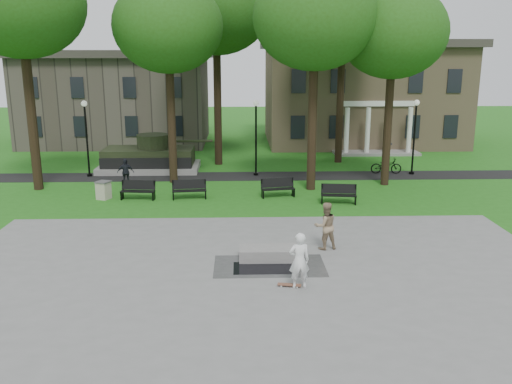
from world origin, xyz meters
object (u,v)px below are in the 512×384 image
(cyclist, at_px, (386,160))
(trash_bin, at_px, (104,190))
(concrete_block, at_px, (269,253))
(friend_watching, at_px, (325,226))
(park_bench_0, at_px, (138,190))
(skateboarder, at_px, (299,260))

(cyclist, relative_size, trash_bin, 2.24)
(concrete_block, relative_size, friend_watching, 1.17)
(park_bench_0, bearing_deg, friend_watching, -36.03)
(concrete_block, bearing_deg, friend_watching, 24.76)
(park_bench_0, xyz_separation_m, trash_bin, (-1.83, 0.11, -0.04))
(park_bench_0, bearing_deg, concrete_block, -48.02)
(cyclist, bearing_deg, friend_watching, 160.01)
(park_bench_0, bearing_deg, cyclist, 28.20)
(concrete_block, bearing_deg, skateboarder, -71.95)
(friend_watching, bearing_deg, cyclist, -128.17)
(friend_watching, xyz_separation_m, cyclist, (6.11, 13.88, -0.08))
(cyclist, bearing_deg, concrete_block, 154.48)
(concrete_block, distance_m, cyclist, 17.12)
(skateboarder, distance_m, park_bench_0, 13.65)
(skateboarder, bearing_deg, trash_bin, -58.32)
(park_bench_0, bearing_deg, trash_bin, -177.19)
(cyclist, bearing_deg, trash_bin, 113.17)
(skateboarder, xyz_separation_m, friend_watching, (1.42, 3.63, 0.00))
(skateboarder, xyz_separation_m, park_bench_0, (-7.28, 11.54, -0.44))
(friend_watching, xyz_separation_m, trash_bin, (-10.53, 8.02, -0.48))
(skateboarder, bearing_deg, concrete_block, -78.32)
(friend_watching, bearing_deg, park_bench_0, -56.68)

